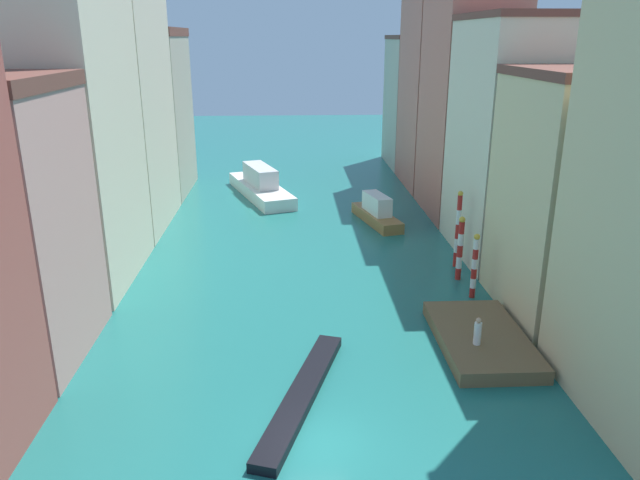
% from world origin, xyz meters
% --- Properties ---
extents(ground_plane, '(154.00, 154.00, 0.00)m').
position_xyz_m(ground_plane, '(0.00, 24.50, 0.00)').
color(ground_plane, '#1E6B66').
extents(building_left_1, '(6.29, 8.32, 13.24)m').
position_xyz_m(building_left_1, '(-14.05, 7.81, 6.63)').
color(building_left_1, tan).
rests_on(building_left_1, ground).
extents(building_left_2, '(6.29, 11.10, 21.33)m').
position_xyz_m(building_left_2, '(-14.05, 17.79, 10.68)').
color(building_left_2, beige).
rests_on(building_left_2, ground).
extents(building_left_3, '(6.29, 11.92, 20.02)m').
position_xyz_m(building_left_3, '(-14.05, 29.34, 10.02)').
color(building_left_3, beige).
rests_on(building_left_3, ground).
extents(building_left_4, '(6.29, 10.60, 15.54)m').
position_xyz_m(building_left_4, '(-14.05, 40.66, 7.79)').
color(building_left_4, '#BCB299').
rests_on(building_left_4, ground).
extents(building_right_1, '(6.29, 8.92, 13.28)m').
position_xyz_m(building_right_1, '(14.05, 11.21, 6.65)').
color(building_right_1, beige).
rests_on(building_right_1, ground).
extents(building_right_2, '(6.29, 10.49, 16.22)m').
position_xyz_m(building_right_2, '(14.05, 21.06, 8.12)').
color(building_right_2, beige).
rests_on(building_right_2, ground).
extents(building_right_3, '(6.29, 10.24, 18.56)m').
position_xyz_m(building_right_3, '(14.05, 31.56, 9.29)').
color(building_right_3, '#C6705B').
rests_on(building_right_3, ground).
extents(building_right_4, '(6.29, 10.68, 20.80)m').
position_xyz_m(building_right_4, '(14.05, 42.19, 10.41)').
color(building_right_4, '#C6705B').
rests_on(building_right_4, ground).
extents(building_right_5, '(6.29, 10.26, 14.91)m').
position_xyz_m(building_right_5, '(14.05, 52.63, 7.46)').
color(building_right_5, '#BCB299').
rests_on(building_right_5, ground).
extents(waterfront_dock, '(4.23, 7.69, 0.69)m').
position_xyz_m(waterfront_dock, '(8.55, 7.40, 0.35)').
color(waterfront_dock, brown).
rests_on(waterfront_dock, ground).
extents(person_on_dock, '(0.36, 0.36, 1.39)m').
position_xyz_m(person_on_dock, '(7.94, 6.25, 1.34)').
color(person_on_dock, white).
rests_on(person_on_dock, waterfront_dock).
extents(mooring_pole_0, '(0.36, 0.36, 3.97)m').
position_xyz_m(mooring_pole_0, '(9.81, 13.24, 2.04)').
color(mooring_pole_0, red).
rests_on(mooring_pole_0, ground).
extents(mooring_pole_1, '(0.39, 0.39, 4.18)m').
position_xyz_m(mooring_pole_1, '(9.72, 16.06, 2.15)').
color(mooring_pole_1, red).
rests_on(mooring_pole_1, ground).
extents(mooring_pole_2, '(0.35, 0.35, 5.23)m').
position_xyz_m(mooring_pole_2, '(10.17, 18.38, 2.67)').
color(mooring_pole_2, red).
rests_on(mooring_pole_2, ground).
extents(vaporetto_white, '(7.03, 13.00, 2.96)m').
position_xyz_m(vaporetto_white, '(-3.77, 38.00, 1.03)').
color(vaporetto_white, white).
rests_on(vaporetto_white, ground).
extents(gondola_black, '(4.16, 9.90, 0.44)m').
position_xyz_m(gondola_black, '(-0.54, 3.12, 0.22)').
color(gondola_black, black).
rests_on(gondola_black, ground).
extents(motorboat_0, '(3.50, 7.48, 2.40)m').
position_xyz_m(motorboat_0, '(6.24, 28.66, 0.90)').
color(motorboat_0, olive).
rests_on(motorboat_0, ground).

